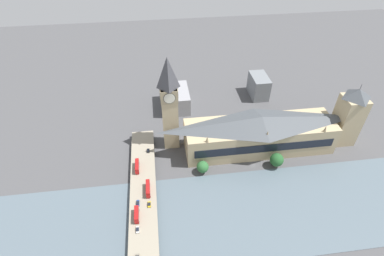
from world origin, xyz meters
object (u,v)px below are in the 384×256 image
car_northbound_lead (138,203)px  car_northbound_mid (148,151)px  double_decker_bus_rear (148,188)px  parliament_hall (260,133)px  victoria_tower (349,116)px  double_decker_bus_mid (137,166)px  car_southbound_mid (138,230)px  road_bridge (143,220)px  double_decker_bus_lead (137,214)px  car_southbound_tail (149,204)px  clock_tower (169,103)px

car_northbound_lead → car_northbound_mid: (45.71, -7.17, 0.02)m
double_decker_bus_rear → car_northbound_mid: 36.91m
parliament_hall → car_northbound_lead: 100.03m
victoria_tower → double_decker_bus_mid: size_ratio=4.63×
car_northbound_lead → victoria_tower: bearing=-74.3°
car_southbound_mid → road_bridge: bearing=-24.8°
car_northbound_mid → double_decker_bus_lead: bearing=172.1°
car_southbound_tail → double_decker_bus_rear: bearing=2.0°
double_decker_bus_rear → double_decker_bus_lead: bearing=159.0°
double_decker_bus_lead → car_northbound_mid: bearing=-7.9°
road_bridge → car_northbound_mid: (57.14, -4.04, 1.59)m
clock_tower → double_decker_bus_rear: bearing=158.9°
double_decker_bus_lead → car_northbound_mid: 55.62m
car_southbound_tail → clock_tower: bearing=-17.2°
clock_tower → double_decker_bus_mid: clock_tower is taller
car_northbound_mid → car_southbound_mid: car_northbound_mid is taller
clock_tower → double_decker_bus_rear: 60.15m
car_southbound_mid → double_decker_bus_rear: bearing=-13.6°
double_decker_bus_lead → car_southbound_tail: size_ratio=2.39×
victoria_tower → car_northbound_lead: size_ratio=11.38×
parliament_hall → double_decker_bus_lead: (-53.27, 89.85, -7.37)m
car_southbound_tail → double_decker_bus_lead: bearing=135.7°
double_decker_bus_rear → car_northbound_mid: size_ratio=3.08×
car_northbound_lead → car_northbound_mid: 46.27m
clock_tower → car_southbound_mid: clock_tower is taller
double_decker_bus_rear → car_northbound_lead: bearing=143.6°
clock_tower → car_northbound_mid: 39.18m
parliament_hall → clock_tower: (13.12, 64.31, 23.64)m
parliament_hall → double_decker_bus_mid: (-14.71, 89.90, -7.29)m
double_decker_bus_rear → car_southbound_tail: bearing=-178.0°
double_decker_bus_mid → double_decker_bus_rear: bearing=-160.9°
road_bridge → car_northbound_lead: car_northbound_lead is taller
double_decker_bus_lead → double_decker_bus_rear: size_ratio=0.85×
clock_tower → victoria_tower: size_ratio=1.44×
victoria_tower → double_decker_bus_lead: bearing=108.8°
clock_tower → double_decker_bus_mid: (-27.83, 25.59, -30.93)m
double_decker_bus_lead → double_decker_bus_mid: 38.56m
car_southbound_tail → double_decker_bus_mid: bearing=13.4°
victoria_tower → double_decker_bus_mid: (-14.76, 156.65, -16.10)m
car_northbound_lead → car_northbound_mid: car_northbound_mid is taller
car_northbound_lead → car_northbound_mid: size_ratio=1.16×
clock_tower → car_northbound_lead: clock_tower is taller
victoria_tower → road_bridge: victoria_tower is taller
car_northbound_lead → double_decker_bus_lead: bearing=177.2°
car_northbound_mid → car_southbound_tail: 47.52m
double_decker_bus_mid → car_southbound_tail: (-31.03, -7.41, -2.07)m
car_southbound_mid → car_southbound_tail: (16.40, -6.90, -0.01)m
double_decker_bus_lead → car_southbound_mid: bearing=-177.0°
double_decker_bus_mid → car_southbound_mid: (-47.42, -0.51, -2.06)m
double_decker_bus_mid → car_southbound_tail: bearing=-166.6°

